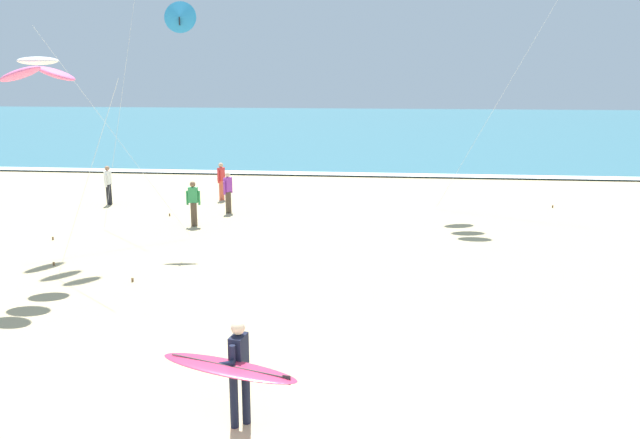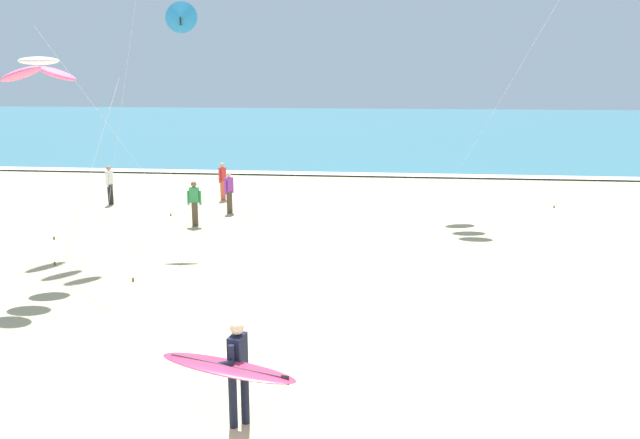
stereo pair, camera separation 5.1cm
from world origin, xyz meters
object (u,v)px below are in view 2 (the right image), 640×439
bystander_red_top (223,181)px  surfer_trailing (234,367)px  bystander_green_top (194,203)px  bystander_purple_top (229,192)px  bystander_white_top (110,185)px  kite_delta_cobalt_mid (180,18)px  kite_arc_ivory_low (40,70)px

bystander_red_top → surfer_trailing: bearing=-75.0°
surfer_trailing → bystander_green_top: size_ratio=1.34×
bystander_green_top → bystander_red_top: same height
bystander_purple_top → bystander_white_top: size_ratio=1.00×
kite_delta_cobalt_mid → bystander_white_top: bearing=134.2°
surfer_trailing → kite_arc_ivory_low: 10.16m
bystander_green_top → kite_delta_cobalt_mid: bearing=-78.5°
surfer_trailing → bystander_green_top: bearing=109.3°
kite_delta_cobalt_mid → bystander_purple_top: size_ratio=4.66×
kite_delta_cobalt_mid → bystander_white_top: (-4.90, 5.04, -6.07)m
kite_arc_ivory_low → bystander_green_top: size_ratio=3.57×
bystander_red_top → kite_arc_ivory_low: bearing=-98.5°
surfer_trailing → bystander_green_top: surfer_trailing is taller
kite_arc_ivory_low → bystander_green_top: 7.86m
surfer_trailing → bystander_red_top: surfer_trailing is taller
bystander_purple_top → surfer_trailing: bearing=-75.8°
bystander_purple_top → bystander_green_top: same height
kite_arc_ivory_low → surfer_trailing: bearing=-46.6°
kite_delta_cobalt_mid → bystander_purple_top: (0.34, 3.94, -6.07)m
bystander_white_top → bystander_red_top: (4.34, 1.38, 0.00)m
kite_delta_cobalt_mid → bystander_green_top: (-0.35, 1.75, -6.07)m
surfer_trailing → bystander_purple_top: size_ratio=1.34×
bystander_green_top → kite_arc_ivory_low: bearing=-106.5°
kite_arc_ivory_low → bystander_purple_top: bearing=73.2°
surfer_trailing → kite_delta_cobalt_mid: 13.20m
surfer_trailing → bystander_white_top: size_ratio=1.34×
bystander_green_top → bystander_purple_top: bearing=72.4°
kite_delta_cobalt_mid → bystander_green_top: bearing=101.5°
kite_delta_cobalt_mid → bystander_red_top: (-0.55, 6.41, -6.07)m
kite_arc_ivory_low → bystander_green_top: (1.82, 6.15, -4.54)m
surfer_trailing → kite_delta_cobalt_mid: (-4.15, 11.09, 5.84)m
kite_arc_ivory_low → bystander_red_top: 11.84m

